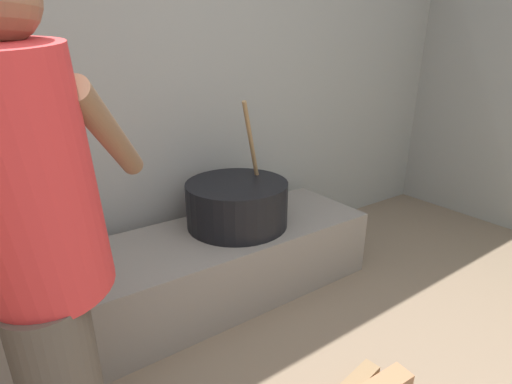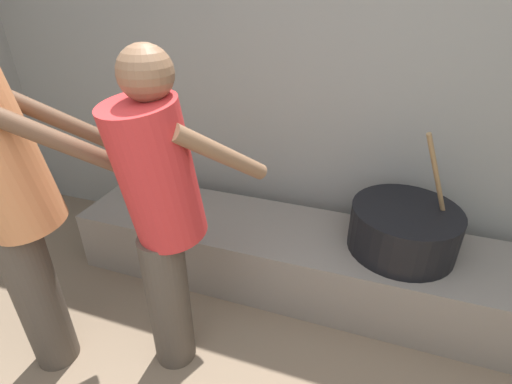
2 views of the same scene
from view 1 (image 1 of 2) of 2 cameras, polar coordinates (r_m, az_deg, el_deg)
block_enclosure_rear at (r=2.28m, az=-18.28°, el=14.39°), size 5.55×0.20×2.25m
hearth_ledge at (r=2.04m, az=-17.24°, el=-14.07°), size 2.69×0.60×0.39m
cooking_pot_main at (r=2.13m, az=-2.88°, el=-1.75°), size 0.58×0.58×0.71m
cook_in_red_shirt at (r=1.05m, az=-30.12°, el=-7.51°), size 0.60×0.72×1.53m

